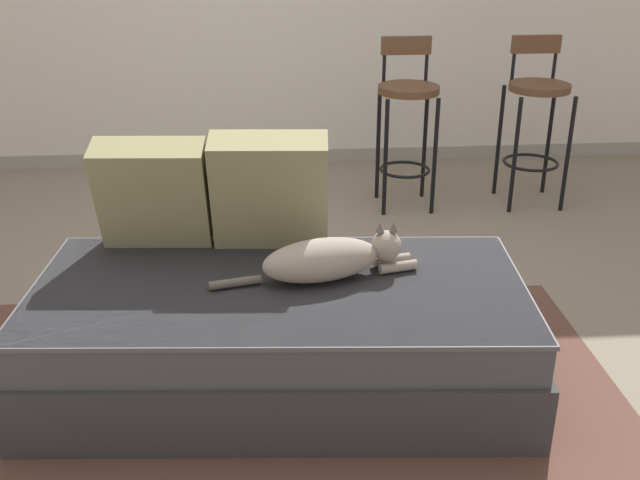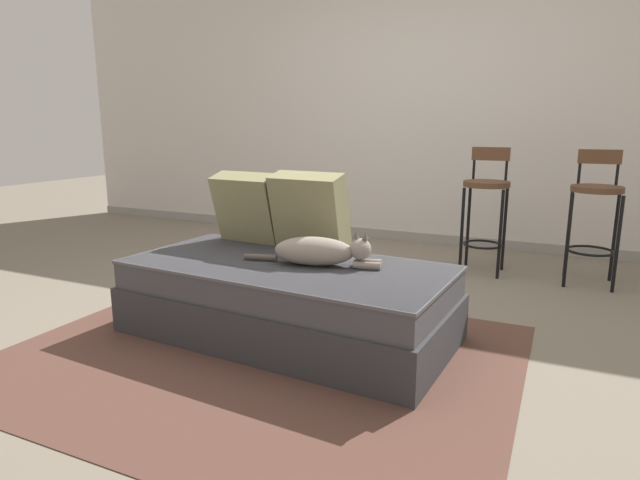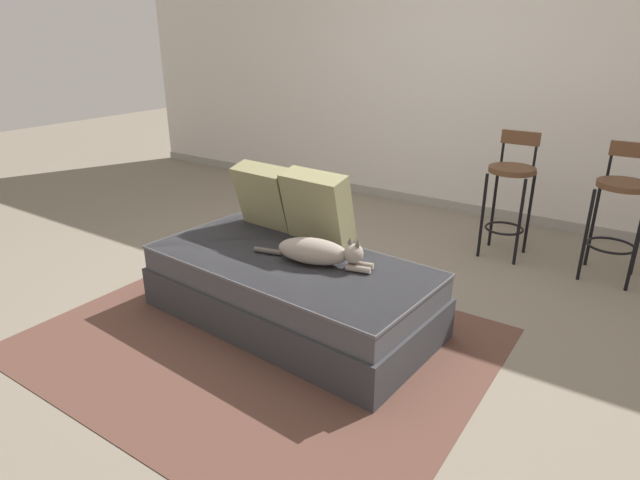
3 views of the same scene
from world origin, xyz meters
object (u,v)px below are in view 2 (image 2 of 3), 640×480
at_px(couch, 287,299).
at_px(throw_pillow_middle, 309,211).
at_px(bar_stool_near_window, 486,200).
at_px(bar_stool_by_doorway, 595,207).
at_px(throw_pillow_corner, 248,207).
at_px(cat, 320,251).

height_order(couch, throw_pillow_middle, throw_pillow_middle).
relative_size(bar_stool_near_window, bar_stool_by_doorway, 1.00).
height_order(throw_pillow_corner, bar_stool_by_doorway, bar_stool_by_doorway).
bearing_deg(couch, cat, 11.67).
height_order(couch, cat, cat).
height_order(throw_pillow_middle, bar_stool_near_window, bar_stool_near_window).
distance_m(couch, bar_stool_near_window, 1.95).
distance_m(throw_pillow_corner, cat, 0.72).
xyz_separation_m(couch, throw_pillow_middle, (-0.02, 0.32, 0.43)).
xyz_separation_m(cat, bar_stool_near_window, (0.59, 1.72, 0.08)).
bearing_deg(throw_pillow_middle, couch, -86.29).
height_order(bar_stool_near_window, bar_stool_by_doorway, bar_stool_near_window).
relative_size(couch, cat, 2.42).
bearing_deg(bar_stool_by_doorway, throw_pillow_middle, -136.82).
height_order(throw_pillow_corner, bar_stool_near_window, bar_stool_near_window).
height_order(throw_pillow_middle, bar_stool_by_doorway, bar_stool_by_doorway).
relative_size(cat, bar_stool_near_window, 0.78).
relative_size(couch, throw_pillow_middle, 3.94).
bearing_deg(throw_pillow_middle, cat, -55.22).
relative_size(couch, throw_pillow_corner, 4.12).
xyz_separation_m(throw_pillow_middle, cat, (0.20, -0.29, -0.15)).
bearing_deg(throw_pillow_corner, throw_pillow_middle, -3.97).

